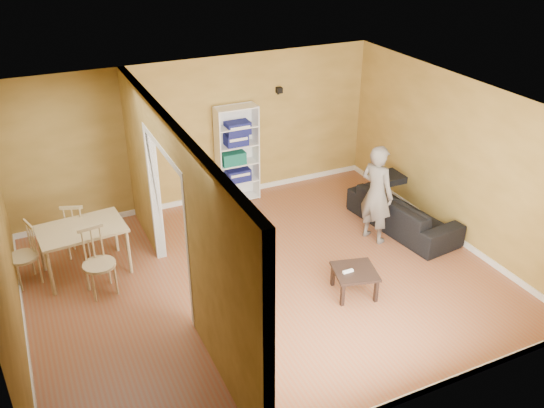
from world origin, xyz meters
The scene contains 16 objects.
room_shell centered at (0.00, 0.00, 1.30)m, with size 6.50×6.50×6.50m.
partition centered at (-1.20, 0.00, 1.30)m, with size 0.22×5.50×2.60m, color #B79446, non-canonical shape.
wall_speaker centered at (1.50, 2.69, 1.90)m, with size 0.10×0.10×0.10m, color black.
sofa centered at (2.70, 0.41, 0.39)m, with size 0.87×2.02×0.77m, color black.
person centered at (2.06, 0.32, 0.95)m, with size 0.54×0.69×1.90m, color slate.
bookshelf centered at (0.61, 2.60, 0.88)m, with size 0.74×0.33×1.76m.
paper_box_navy_a centered at (0.62, 2.56, 0.48)m, with size 0.43×0.28×0.22m, color navy.
paper_box_teal centered at (0.53, 2.56, 0.83)m, with size 0.43×0.28×0.22m, color #177675.
paper_box_navy_b centered at (0.60, 2.56, 1.17)m, with size 0.39×0.26×0.20m, color navy.
paper_box_navy_c centered at (0.63, 2.56, 1.39)m, with size 0.43×0.28×0.22m, color #121D51.
coffee_table centered at (0.99, -0.81, 0.32)m, with size 0.57×0.57×0.38m.
game_controller centered at (0.87, -0.81, 0.40)m, with size 0.16×0.04×0.03m, color white.
dining_table centered at (-2.29, 1.30, 0.67)m, with size 1.19×0.80×0.75m.
chair_left centered at (-3.12, 1.37, 0.46)m, with size 0.42×0.42×0.93m, color tan, non-canonical shape.
chair_near centered at (-2.18, 0.68, 0.49)m, with size 0.45×0.45×0.98m, color tan, non-canonical shape.
chair_far centered at (-2.30, 1.83, 0.46)m, with size 0.43×0.43×0.93m, color tan, non-canonical shape.
Camera 1 is at (-2.81, -6.27, 4.86)m, focal length 38.00 mm.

